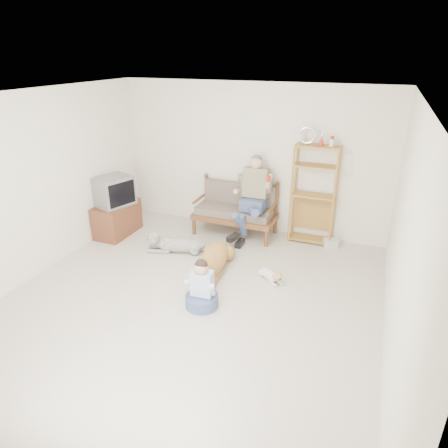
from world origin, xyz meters
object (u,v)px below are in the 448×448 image
at_px(tv_stand, 117,219).
at_px(golden_retriever, 212,261).
at_px(loveseat, 236,208).
at_px(etagere, 313,194).

xyz_separation_m(tv_stand, golden_retriever, (2.21, -0.69, -0.11)).
distance_m(loveseat, tv_stand, 2.23).
bearing_deg(golden_retriever, tv_stand, 155.08).
bearing_deg(etagere, loveseat, -174.90).
distance_m(loveseat, golden_retriever, 1.59).
relative_size(etagere, golden_retriever, 1.30).
xyz_separation_m(loveseat, etagere, (1.37, 0.12, 0.41)).
distance_m(etagere, golden_retriever, 2.18).
xyz_separation_m(loveseat, tv_stand, (-2.05, -0.86, -0.19)).
bearing_deg(loveseat, golden_retriever, -83.46).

